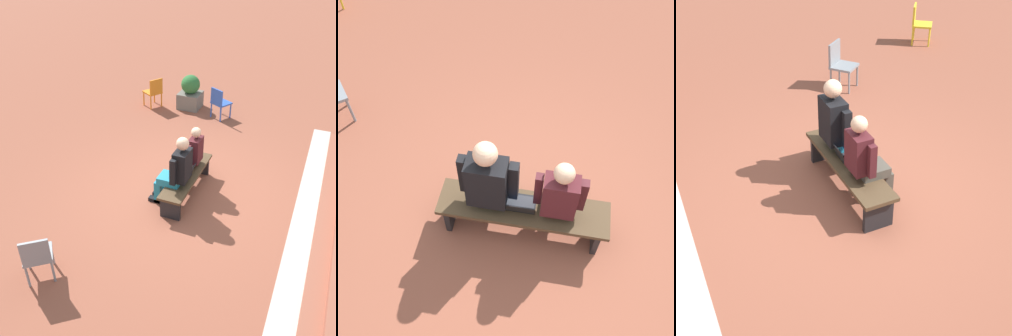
% 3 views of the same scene
% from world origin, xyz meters
% --- Properties ---
extents(ground_plane, '(60.00, 60.00, 0.00)m').
position_xyz_m(ground_plane, '(0.00, 0.00, 0.00)').
color(ground_plane, brown).
extents(concrete_strip, '(7.71, 0.40, 0.01)m').
position_xyz_m(concrete_strip, '(0.03, 2.29, 0.00)').
color(concrete_strip, '#B7B2A8').
rests_on(concrete_strip, ground).
extents(bench, '(1.80, 0.44, 0.45)m').
position_xyz_m(bench, '(0.03, 0.07, 0.35)').
color(bench, '#4C3823').
rests_on(bench, ground).
extents(person_student, '(0.50, 0.64, 1.28)m').
position_xyz_m(person_student, '(-0.32, 0.01, 0.69)').
color(person_student, '#4C473D').
rests_on(person_student, ground).
extents(person_adult, '(0.59, 0.74, 1.42)m').
position_xyz_m(person_adult, '(0.39, -0.00, 0.75)').
color(person_adult, teal).
rests_on(person_adult, ground).
extents(laptop, '(0.32, 0.29, 0.21)m').
position_xyz_m(laptop, '(0.06, 0.08, 0.50)').
color(laptop, black).
rests_on(laptop, bench).
extents(plastic_chair_far_right, '(0.58, 0.58, 0.84)m').
position_xyz_m(plastic_chair_far_right, '(-3.49, -2.25, 0.48)').
color(plastic_chair_far_right, orange).
rests_on(plastic_chair_far_right, ground).
extents(plastic_chair_near_bench_left, '(0.59, 0.59, 0.84)m').
position_xyz_m(plastic_chair_near_bench_left, '(2.87, -1.14, 0.48)').
color(plastic_chair_near_bench_left, gray).
rests_on(plastic_chair_near_bench_left, ground).
extents(plastic_chair_near_bench_right, '(0.57, 0.57, 0.84)m').
position_xyz_m(plastic_chair_near_bench_right, '(-3.49, -0.36, 0.48)').
color(plastic_chair_near_bench_right, '#2D56B7').
rests_on(plastic_chair_near_bench_right, ground).
extents(planter, '(0.60, 0.60, 0.94)m').
position_xyz_m(planter, '(-3.85, -1.30, 0.44)').
color(planter, '#6B665B').
rests_on(planter, ground).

